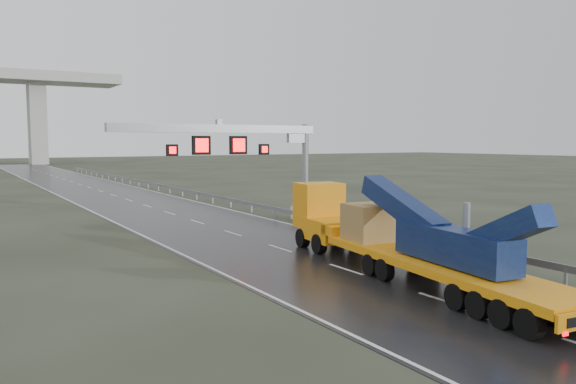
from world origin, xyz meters
TOP-DOWN VIEW (x-y plane):
  - ground at (0.00, 0.00)m, footprint 400.00×400.00m
  - road at (0.00, 40.00)m, footprint 11.00×200.00m
  - guardrail at (6.10, 30.00)m, footprint 0.20×140.00m
  - sign_gantry at (2.10, 17.99)m, footprint 14.90×1.20m
  - heavy_haul_truck at (1.60, 3.24)m, footprint 5.03×18.69m
  - exit_sign_pair at (7.10, 15.33)m, footprint 1.28×0.18m
  - striped_barrier at (7.12, 19.80)m, footprint 0.67×0.50m

SIDE VIEW (x-z plane):
  - ground at x=0.00m, z-range 0.00..0.00m
  - road at x=0.00m, z-range 0.00..0.02m
  - striped_barrier at x=7.12m, z-range 0.00..1.00m
  - guardrail at x=6.10m, z-range 0.00..1.40m
  - exit_sign_pair at x=7.10m, z-range 0.44..2.63m
  - heavy_haul_truck at x=1.60m, z-range -0.49..3.86m
  - sign_gantry at x=2.10m, z-range 1.90..9.33m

